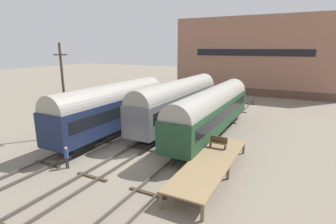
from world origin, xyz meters
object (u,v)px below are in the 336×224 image
Objects in this scene: train_car_green at (212,109)px; train_car_grey at (178,100)px; bench at (218,142)px; person_worker at (66,155)px; utility_pole at (64,90)px; train_car_navy at (113,107)px.

train_car_grey reaches higher than train_car_green.
train_car_green is 6.32m from bench.
train_car_grey is at bearing 78.97° from person_worker.
utility_pole is at bearing 137.56° from person_worker.
train_car_green is at bearing 25.99° from train_car_navy.
bench is (6.95, -7.27, -1.46)m from train_car_grey.
train_car_navy is 7.53m from train_car_grey.
train_car_green reaches higher than person_worker.
utility_pole reaches higher than person_worker.
bench is at bearing 34.09° from person_worker.
train_car_navy is (-9.09, -4.43, 0.18)m from train_car_green.
utility_pole is (-15.33, -1.32, 3.22)m from bench.
bench is (11.49, -1.27, -1.42)m from train_car_navy.
train_car_navy is at bearing -154.01° from train_car_green.
person_worker is (-2.69, -13.79, -2.02)m from train_car_grey.
train_car_navy is 4.97m from utility_pole.
train_car_green is 10.59× the size of person_worker.
person_worker is at bearing -42.44° from utility_pole.
utility_pole reaches higher than train_car_green.
train_car_green is 1.17× the size of train_car_navy.
train_car_green is 4.81m from train_car_grey.
train_car_grey is at bearing 133.69° from bench.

